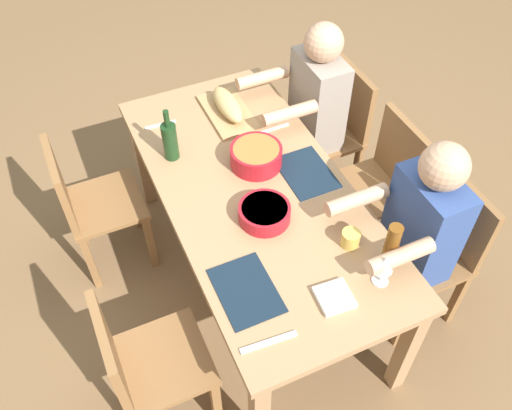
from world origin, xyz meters
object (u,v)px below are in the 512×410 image
(bread_loaf, at_px, (228,105))
(diner_far_right, at_px, (415,231))
(chair_far_right, at_px, (436,247))
(chair_near_left, at_px, (88,203))
(cup_far_right, at_px, (350,239))
(serving_bowl_fruit, at_px, (256,155))
(beer_bottle, at_px, (392,245))
(chair_far_left, at_px, (335,126))
(cutting_board, at_px, (228,113))
(serving_bowl_salad, at_px, (265,212))
(napkin_stack, at_px, (334,297))
(chair_far_center, at_px, (381,181))
(diner_far_left, at_px, (311,106))
(dining_table, at_px, (256,202))
(wine_glass, at_px, (385,265))
(chair_near_right, at_px, (142,364))
(wine_bottle, at_px, (170,140))

(bread_loaf, bearing_deg, diner_far_right, 23.70)
(chair_far_right, relative_size, chair_near_left, 1.00)
(chair_far_right, distance_m, cup_far_right, 0.59)
(serving_bowl_fruit, distance_m, beer_bottle, 0.82)
(chair_far_left, distance_m, cutting_board, 0.71)
(serving_bowl_salad, height_order, cutting_board, serving_bowl_salad)
(chair_far_right, distance_m, napkin_stack, 0.79)
(cutting_board, distance_m, bread_loaf, 0.06)
(cup_far_right, bearing_deg, chair_far_center, 132.24)
(chair_near_left, bearing_deg, diner_far_left, 90.00)
(dining_table, xyz_separation_m, wine_glass, (0.69, 0.25, 0.20))
(chair_far_left, height_order, wine_glass, wine_glass)
(dining_table, bearing_deg, cutting_board, 170.73)
(chair_near_right, xyz_separation_m, wine_glass, (0.18, 1.01, 0.37))
(diner_far_right, relative_size, bread_loaf, 3.75)
(wine_bottle, relative_size, beer_bottle, 1.32)
(dining_table, distance_m, cup_far_right, 0.54)
(diner_far_right, xyz_separation_m, wine_bottle, (-0.89, -0.86, 0.15))
(dining_table, height_order, cup_far_right, cup_far_right)
(serving_bowl_salad, distance_m, beer_bottle, 0.58)
(chair_far_center, xyz_separation_m, wine_bottle, (-0.38, -1.04, 0.37))
(dining_table, relative_size, wine_glass, 11.00)
(wine_glass, distance_m, napkin_stack, 0.24)
(chair_far_center, bearing_deg, beer_bottle, -34.13)
(napkin_stack, bearing_deg, chair_far_center, 133.72)
(beer_bottle, bearing_deg, chair_far_right, 104.64)
(wine_bottle, bearing_deg, chair_far_left, 96.43)
(bread_loaf, bearing_deg, wine_glass, 7.18)
(serving_bowl_salad, distance_m, wine_bottle, 0.62)
(beer_bottle, relative_size, cup_far_right, 2.67)
(chair_near_left, height_order, wine_bottle, wine_bottle)
(chair_far_center, relative_size, chair_near_left, 1.00)
(cutting_board, bearing_deg, serving_bowl_salad, -9.99)
(bread_loaf, xyz_separation_m, wine_bottle, (0.20, -0.39, 0.04))
(chair_far_left, xyz_separation_m, bread_loaf, (-0.08, -0.66, 0.32))
(diner_far_right, relative_size, napkin_stack, 8.57)
(chair_far_right, relative_size, diner_far_left, 0.71)
(chair_near_left, height_order, serving_bowl_fruit, chair_near_left)
(chair_far_right, height_order, beer_bottle, beer_bottle)
(diner_far_left, relative_size, bread_loaf, 3.75)
(diner_far_right, xyz_separation_m, cutting_board, (-1.08, -0.47, 0.05))
(diner_far_left, bearing_deg, napkin_stack, -24.15)
(chair_near_right, height_order, serving_bowl_fruit, chair_near_right)
(chair_far_right, xyz_separation_m, chair_far_center, (-0.50, 0.00, 0.00))
(cup_far_right, distance_m, napkin_stack, 0.30)
(diner_far_left, distance_m, bread_loaf, 0.49)
(chair_far_right, height_order, serving_bowl_fruit, chair_far_right)
(dining_table, bearing_deg, chair_far_right, 56.31)
(chair_far_right, bearing_deg, serving_bowl_salad, -112.14)
(chair_far_right, relative_size, wine_bottle, 2.93)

